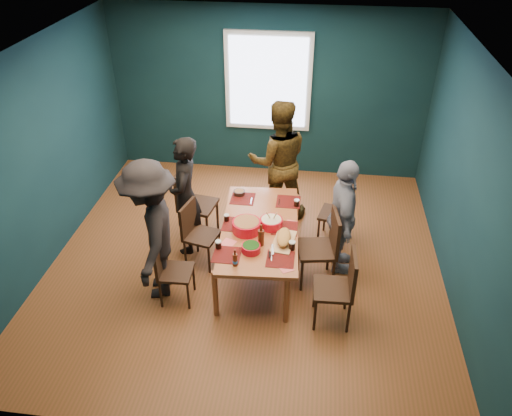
% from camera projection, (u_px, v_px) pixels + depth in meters
% --- Properties ---
extents(room, '(5.01, 5.01, 2.71)m').
position_uv_depth(room, '(248.00, 158.00, 6.02)').
color(room, brown).
rests_on(room, ground).
extents(dining_table, '(1.03, 1.87, 0.69)m').
position_uv_depth(dining_table, '(260.00, 231.00, 6.05)').
color(dining_table, '#AA5A33').
rests_on(dining_table, floor).
extents(chair_left_far, '(0.52, 0.52, 1.00)m').
position_uv_depth(chair_left_far, '(191.00, 198.00, 6.74)').
color(chair_left_far, '#311E10').
rests_on(chair_left_far, floor).
extents(chair_left_mid, '(0.47, 0.47, 0.86)m').
position_uv_depth(chair_left_mid, '(196.00, 229.00, 6.28)').
color(chair_left_mid, '#311E10').
rests_on(chair_left_mid, floor).
extents(chair_left_near, '(0.39, 0.39, 0.83)m').
position_uv_depth(chair_left_near, '(169.00, 266.00, 5.71)').
color(chair_left_near, '#311E10').
rests_on(chair_left_near, floor).
extents(chair_right_far, '(0.48, 0.48, 0.88)m').
position_uv_depth(chair_right_far, '(342.00, 210.00, 6.62)').
color(chair_right_far, '#311E10').
rests_on(chair_right_far, floor).
extents(chair_right_mid, '(0.51, 0.51, 0.98)m').
position_uv_depth(chair_right_mid, '(325.00, 243.00, 5.93)').
color(chair_right_mid, '#311E10').
rests_on(chair_right_mid, floor).
extents(chair_right_near, '(0.44, 0.44, 0.93)m').
position_uv_depth(chair_right_near, '(342.00, 283.00, 5.38)').
color(chair_right_near, '#311E10').
rests_on(chair_right_near, floor).
extents(person_far_left, '(0.44, 0.62, 1.61)m').
position_uv_depth(person_far_left, '(185.00, 196.00, 6.36)').
color(person_far_left, black).
rests_on(person_far_left, floor).
extents(person_back, '(0.99, 0.85, 1.78)m').
position_uv_depth(person_back, '(278.00, 161.00, 6.99)').
color(person_back, black).
rests_on(person_back, floor).
extents(person_right, '(0.47, 0.93, 1.53)m').
position_uv_depth(person_right, '(343.00, 218.00, 6.02)').
color(person_right, silver).
rests_on(person_right, floor).
extents(person_near_left, '(0.85, 1.23, 1.75)m').
position_uv_depth(person_near_left, '(152.00, 231.00, 5.61)').
color(person_near_left, black).
rests_on(person_near_left, floor).
extents(bowl_salad, '(0.34, 0.34, 0.14)m').
position_uv_depth(bowl_salad, '(246.00, 226.00, 5.89)').
color(bowl_salad, red).
rests_on(bowl_salad, dining_table).
extents(bowl_dumpling, '(0.27, 0.27, 0.25)m').
position_uv_depth(bowl_dumpling, '(271.00, 222.00, 5.97)').
color(bowl_dumpling, red).
rests_on(bowl_dumpling, dining_table).
extents(bowl_herbs, '(0.21, 0.21, 0.09)m').
position_uv_depth(bowl_herbs, '(251.00, 248.00, 5.58)').
color(bowl_herbs, red).
rests_on(bowl_herbs, dining_table).
extents(cutting_board, '(0.29, 0.57, 0.12)m').
position_uv_depth(cutting_board, '(284.00, 238.00, 5.72)').
color(cutting_board, tan).
rests_on(cutting_board, dining_table).
extents(small_bowl, '(0.15, 0.15, 0.06)m').
position_uv_depth(small_bowl, '(239.00, 192.00, 6.59)').
color(small_bowl, black).
rests_on(small_bowl, dining_table).
extents(beer_bottle_a, '(0.06, 0.06, 0.21)m').
position_uv_depth(beer_bottle_a, '(235.00, 260.00, 5.37)').
color(beer_bottle_a, '#4B1A0D').
rests_on(beer_bottle_a, dining_table).
extents(beer_bottle_b, '(0.07, 0.07, 0.28)m').
position_uv_depth(beer_bottle_b, '(261.00, 237.00, 5.65)').
color(beer_bottle_b, '#4B1A0D').
rests_on(beer_bottle_b, dining_table).
extents(cola_glass_a, '(0.07, 0.07, 0.10)m').
position_uv_depth(cola_glass_a, '(218.00, 244.00, 5.63)').
color(cola_glass_a, black).
rests_on(cola_glass_a, dining_table).
extents(cola_glass_b, '(0.08, 0.08, 0.11)m').
position_uv_depth(cola_glass_b, '(292.00, 245.00, 5.61)').
color(cola_glass_b, black).
rests_on(cola_glass_b, dining_table).
extents(cola_glass_c, '(0.07, 0.07, 0.10)m').
position_uv_depth(cola_glass_c, '(297.00, 203.00, 6.35)').
color(cola_glass_c, black).
rests_on(cola_glass_c, dining_table).
extents(cola_glass_d, '(0.06, 0.06, 0.09)m').
position_uv_depth(cola_glass_d, '(227.00, 217.00, 6.08)').
color(cola_glass_d, black).
rests_on(cola_glass_d, dining_table).
extents(napkin_a, '(0.16, 0.16, 0.00)m').
position_uv_depth(napkin_a, '(291.00, 224.00, 6.06)').
color(napkin_a, '#F2666C').
rests_on(napkin_a, dining_table).
extents(napkin_b, '(0.19, 0.19, 0.00)m').
position_uv_depth(napkin_b, '(228.00, 243.00, 5.73)').
color(napkin_b, '#F2666C').
rests_on(napkin_b, dining_table).
extents(napkin_c, '(0.19, 0.19, 0.00)m').
position_uv_depth(napkin_c, '(286.00, 268.00, 5.37)').
color(napkin_c, '#F2666C').
rests_on(napkin_c, dining_table).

